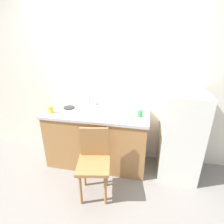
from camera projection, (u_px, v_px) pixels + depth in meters
ground_plane at (94, 193)px, 2.41m from camera, size 8.00×8.00×0.00m
back_wall at (109, 84)px, 2.83m from camera, size 4.80×0.10×2.50m
cabinet_base at (97, 139)px, 2.86m from camera, size 1.53×0.60×0.85m
countertop at (96, 114)px, 2.69m from camera, size 1.57×0.64×0.04m
faucet at (89, 99)px, 2.89m from camera, size 0.02×0.02×0.25m
refrigerator at (180, 135)px, 2.55m from camera, size 0.53×0.60×1.28m
chair at (94, 160)px, 2.26m from camera, size 0.47×0.47×0.89m
hotplate at (69, 107)px, 2.84m from camera, size 0.17×0.17×0.02m
cup_yellow at (51, 110)px, 2.65m from camera, size 0.08×0.08×0.10m
cup_green at (140, 113)px, 2.52m from camera, size 0.08×0.08×0.10m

